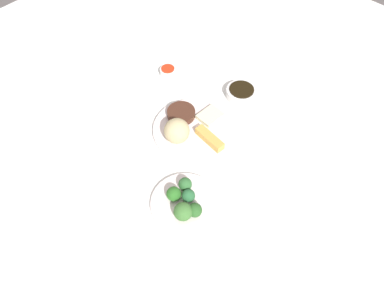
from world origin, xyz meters
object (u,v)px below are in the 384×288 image
object	(u,v)px
main_plate	(194,130)
sauce_ramekin_sweet_and_sour	(168,72)
soy_sauce_bowl	(241,93)
broccoli_plate	(185,204)

from	to	relation	value
main_plate	sauce_ramekin_sweet_and_sour	size ratio (longest dim) A/B	4.61
soy_sauce_bowl	sauce_ramekin_sweet_and_sour	size ratio (longest dim) A/B	1.79
broccoli_plate	sauce_ramekin_sweet_and_sour	bearing A→B (deg)	-130.07
sauce_ramekin_sweet_and_sour	main_plate	bearing A→B (deg)	62.17
main_plate	sauce_ramekin_sweet_and_sour	distance (m)	0.29
broccoli_plate	soy_sauce_bowl	size ratio (longest dim) A/B	1.87
main_plate	soy_sauce_bowl	size ratio (longest dim) A/B	2.57
sauce_ramekin_sweet_and_sour	broccoli_plate	bearing A→B (deg)	49.93
main_plate	soy_sauce_bowl	xyz separation A→B (m)	(-0.23, 0.01, 0.01)
broccoli_plate	sauce_ramekin_sweet_and_sour	world-z (taller)	sauce_ramekin_sweet_and_sour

